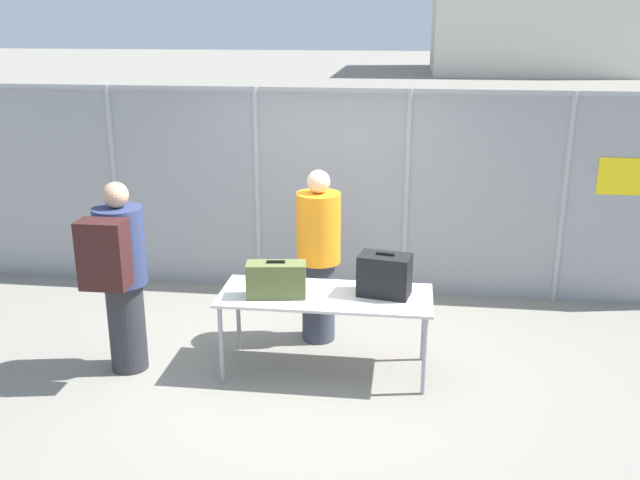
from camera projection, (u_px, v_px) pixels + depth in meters
name	position (u px, v px, depth m)	size (l,w,h in m)	color
ground_plane	(308.00, 362.00, 6.65)	(120.00, 120.00, 0.00)	gray
fence_section	(333.00, 189.00, 8.02)	(8.56, 0.07, 2.34)	#9EA0A5
inspection_table	(326.00, 300.00, 6.28)	(1.87, 0.76, 0.74)	silver
suitcase_olive	(276.00, 280.00, 6.18)	(0.54, 0.28, 0.33)	#566033
suitcase_black	(385.00, 275.00, 6.21)	(0.49, 0.35, 0.39)	black
traveler_hooded	(119.00, 272.00, 6.19)	(0.43, 0.67, 1.74)	#2D2D33
security_worker_near	(319.00, 254.00, 6.86)	(0.42, 0.42, 1.71)	#383D4C
utility_trailer	(409.00, 206.00, 10.57)	(3.29, 1.95, 0.66)	#4C6B47
distant_hangar	(531.00, 1.00, 39.35)	(10.60, 9.81, 7.59)	beige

